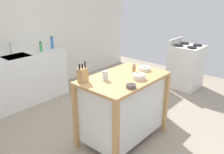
{
  "coord_description": "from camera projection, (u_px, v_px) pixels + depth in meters",
  "views": [
    {
      "loc": [
        -2.25,
        -1.66,
        1.97
      ],
      "look_at": [
        -0.01,
        0.3,
        0.88
      ],
      "focal_mm": 37.87,
      "sensor_mm": 36.0,
      "label": 1
    }
  ],
  "objects": [
    {
      "name": "ground_plane",
      "position": [
        129.0,
        140.0,
        3.3
      ],
      "size": [
        6.84,
        6.84,
        0.0
      ],
      "primitive_type": "plane",
      "color": "gray",
      "rests_on": "ground"
    },
    {
      "name": "kitchen_island",
      "position": [
        123.0,
        106.0,
        3.17
      ],
      "size": [
        1.16,
        0.73,
        0.93
      ],
      "color": "tan",
      "rests_on": "ground"
    },
    {
      "name": "trash_bin",
      "position": [
        152.0,
        98.0,
        3.84
      ],
      "size": [
        0.36,
        0.28,
        0.63
      ],
      "color": "#B7B2A8",
      "rests_on": "ground"
    },
    {
      "name": "pepper_grinder",
      "position": [
        134.0,
        70.0,
        3.07
      ],
      "size": [
        0.04,
        0.04,
        0.16
      ],
      "color": "#AD7F4C",
      "rests_on": "kitchen_island"
    },
    {
      "name": "bowl_ceramic_small",
      "position": [
        131.0,
        86.0,
        2.68
      ],
      "size": [
        0.12,
        0.12,
        0.04
      ],
      "color": "#564C47",
      "rests_on": "kitchen_island"
    },
    {
      "name": "wall_back",
      "position": [
        21.0,
        28.0,
        4.44
      ],
      "size": [
        5.84,
        0.1,
        2.6
      ],
      "primitive_type": "cube",
      "color": "silver",
      "rests_on": "ground"
    },
    {
      "name": "bottle_spray_cleaner",
      "position": [
        52.0,
        43.0,
        4.6
      ],
      "size": [
        0.05,
        0.05,
        0.24
      ],
      "color": "blue",
      "rests_on": "sink_counter"
    },
    {
      "name": "bottle_hand_soap",
      "position": [
        41.0,
        47.0,
        4.36
      ],
      "size": [
        0.05,
        0.05,
        0.19
      ],
      "color": "green",
      "rests_on": "sink_counter"
    },
    {
      "name": "bowl_stoneware_deep",
      "position": [
        139.0,
        76.0,
        2.95
      ],
      "size": [
        0.17,
        0.17,
        0.06
      ],
      "color": "silver",
      "rests_on": "kitchen_island"
    },
    {
      "name": "sink_faucet",
      "position": [
        11.0,
        48.0,
        4.16
      ],
      "size": [
        0.02,
        0.02,
        0.22
      ],
      "color": "#B7BCC1",
      "rests_on": "sink_counter"
    },
    {
      "name": "knife_block",
      "position": [
        83.0,
        75.0,
        2.84
      ],
      "size": [
        0.11,
        0.09,
        0.25
      ],
      "color": "tan",
      "rests_on": "kitchen_island"
    },
    {
      "name": "drinking_cup",
      "position": [
        105.0,
        75.0,
        2.91
      ],
      "size": [
        0.07,
        0.07,
        0.11
      ],
      "color": "silver",
      "rests_on": "kitchen_island"
    },
    {
      "name": "bowl_ceramic_wide",
      "position": [
        144.0,
        68.0,
        3.27
      ],
      "size": [
        0.17,
        0.17,
        0.05
      ],
      "color": "silver",
      "rests_on": "kitchen_island"
    },
    {
      "name": "stove",
      "position": [
        186.0,
        66.0,
        5.0
      ],
      "size": [
        0.6,
        0.6,
        1.02
      ],
      "color": "white",
      "rests_on": "ground"
    },
    {
      "name": "sink_counter",
      "position": [
        19.0,
        80.0,
        4.26
      ],
      "size": [
        1.74,
        0.6,
        0.9
      ],
      "color": "silver",
      "rests_on": "ground"
    }
  ]
}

